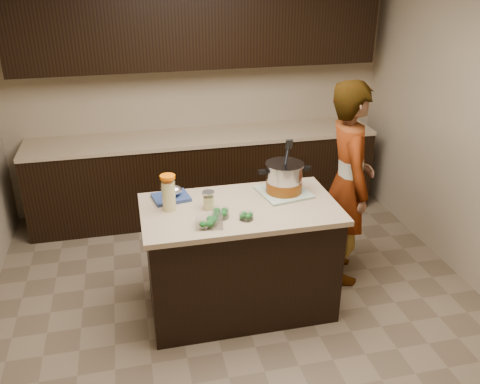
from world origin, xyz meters
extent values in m
plane|color=brown|center=(0.00, 0.00, 0.00)|extent=(4.00, 4.00, 0.00)
cube|color=tan|center=(0.00, 2.00, 1.35)|extent=(4.00, 0.04, 2.70)
cube|color=tan|center=(0.00, -2.00, 1.35)|extent=(4.00, 0.04, 2.70)
cube|color=black|center=(0.00, 1.70, 0.43)|extent=(3.60, 0.60, 0.86)
cube|color=tan|center=(0.00, 1.70, 0.88)|extent=(3.60, 0.63, 0.04)
cube|color=black|center=(0.00, 1.82, 1.95)|extent=(3.60, 0.35, 0.75)
cube|color=black|center=(0.00, 0.00, 0.43)|extent=(1.40, 0.75, 0.86)
cube|color=tan|center=(0.00, 0.00, 0.88)|extent=(1.46, 0.81, 0.04)
cube|color=#577D54|center=(0.38, 0.15, 0.91)|extent=(0.42, 0.42, 0.02)
cylinder|color=#B7B7BC|center=(0.38, 0.15, 1.03)|extent=(0.28, 0.28, 0.22)
cylinder|color=brown|center=(0.38, 0.15, 0.96)|extent=(0.28, 0.28, 0.09)
cylinder|color=#B7B7BC|center=(0.38, 0.15, 1.15)|extent=(0.30, 0.30, 0.01)
cube|color=black|center=(0.21, 0.15, 1.10)|extent=(0.07, 0.04, 0.03)
cube|color=black|center=(0.56, 0.15, 1.10)|extent=(0.07, 0.04, 0.03)
cylinder|color=black|center=(0.38, 0.12, 1.21)|extent=(0.03, 0.12, 0.27)
cylinder|color=#D3CA81|center=(-0.51, 0.07, 1.01)|extent=(0.10, 0.10, 0.22)
cylinder|color=white|center=(-0.51, 0.07, 1.02)|extent=(0.11, 0.11, 0.25)
cylinder|color=#E25F04|center=(-0.51, 0.07, 1.16)|extent=(0.12, 0.12, 0.02)
cylinder|color=#D3CA81|center=(-0.23, 0.02, 0.95)|extent=(0.09, 0.09, 0.10)
cylinder|color=white|center=(-0.23, 0.02, 0.96)|extent=(0.10, 0.10, 0.12)
cylinder|color=silver|center=(-0.23, 0.02, 1.04)|extent=(0.11, 0.11, 0.02)
cylinder|color=silver|center=(-0.17, -0.13, 0.93)|extent=(0.15, 0.15, 0.06)
cylinder|color=silver|center=(0.00, -0.20, 0.92)|extent=(0.12, 0.12, 0.05)
cube|color=silver|center=(-0.27, -0.24, 0.93)|extent=(0.21, 0.17, 0.07)
cube|color=navy|center=(-0.48, 0.25, 0.91)|extent=(0.30, 0.26, 0.03)
ellipsoid|color=silver|center=(-0.47, 0.25, 0.96)|extent=(0.14, 0.11, 0.07)
imported|color=gray|center=(0.98, 0.26, 0.87)|extent=(0.51, 0.69, 1.74)
camera|label=1|loc=(-0.75, -3.27, 2.59)|focal=38.00mm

